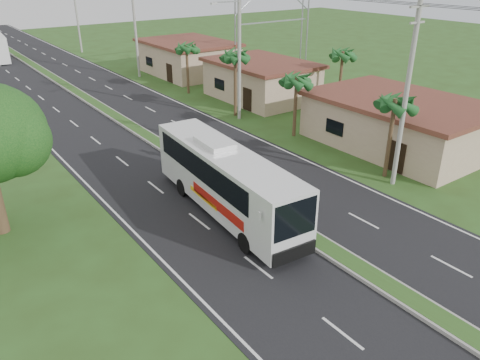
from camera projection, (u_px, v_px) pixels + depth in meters
ground at (315, 242)px, 22.60m from camera, size 180.00×180.00×0.00m
road_asphalt at (138, 131)px, 37.24m from camera, size 14.00×160.00×0.02m
median_strip at (138, 130)px, 37.20m from camera, size 1.20×160.00×0.18m
lane_edge_left at (52, 150)px, 33.69m from camera, size 0.12×160.00×0.01m
lane_edge_right at (209, 117)px, 40.81m from camera, size 0.12×160.00×0.01m
shop_near at (398, 122)px, 33.68m from camera, size 8.60×12.60×3.52m
shop_mid at (261, 80)px, 45.37m from camera, size 7.60×10.60×3.67m
shop_far at (188, 57)px, 55.59m from camera, size 8.60×11.60×3.82m
palm_verge_a at (395, 103)px, 27.57m from camera, size 2.40×2.40×5.45m
palm_verge_b at (297, 80)px, 34.53m from camera, size 2.40×2.40×5.05m
palm_verge_c at (235, 56)px, 39.02m from camera, size 2.40×2.40×5.85m
palm_verge_d at (186, 48)px, 46.12m from camera, size 2.40×2.40×5.25m
palm_behind_shop at (343, 54)px, 40.80m from camera, size 2.40×2.40×5.65m
utility_pole_a at (406, 92)px, 26.17m from camera, size 1.60×0.28×11.00m
utility_pole_b at (239, 44)px, 37.63m from camera, size 3.20×0.28×12.00m
utility_pole_c at (135, 26)px, 52.54m from camera, size 1.60×0.28×11.00m
utility_pole_d at (77, 14)px, 67.29m from camera, size 1.60×0.28×10.50m
billboard_lattice at (273, 14)px, 53.37m from camera, size 10.18×1.18×12.07m
coach_bus_main at (226, 177)px, 24.42m from camera, size 3.36×11.91×3.80m
motorcyclist at (196, 153)px, 30.86m from camera, size 1.79×0.76×2.34m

